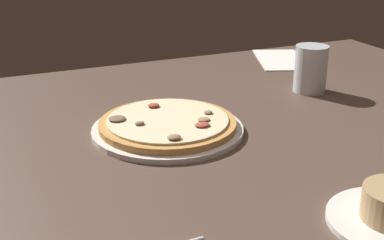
{
  "coord_description": "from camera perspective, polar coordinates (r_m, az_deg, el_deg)",
  "views": [
    {
      "loc": [
        38.41,
        76.74,
        41.25
      ],
      "look_at": [
        3.44,
        -3.27,
        7.0
      ],
      "focal_mm": 49.03,
      "sensor_mm": 36.0,
      "label": 1
    }
  ],
  "objects": [
    {
      "name": "paper_menu",
      "position": [
        1.47,
        9.63,
        6.49
      ],
      "size": [
        19.34,
        24.89,
        0.3
      ],
      "primitive_type": "cube",
      "rotation": [
        0.0,
        0.0,
        -0.37
      ],
      "color": "white",
      "rests_on": "dining_table"
    },
    {
      "name": "water_glass",
      "position": [
        1.21,
        12.76,
        5.17
      ],
      "size": [
        7.3,
        7.3,
        10.45
      ],
      "color": "silver",
      "rests_on": "dining_table"
    },
    {
      "name": "pizza_main",
      "position": [
        0.96,
        -2.67,
        -0.64
      ],
      "size": [
        27.83,
        27.83,
        3.3
      ],
      "color": "silver",
      "rests_on": "dining_table"
    },
    {
      "name": "dining_table",
      "position": [
        0.94,
        2.71,
        -3.19
      ],
      "size": [
        150.0,
        110.0,
        4.0
      ],
      "primitive_type": "cube",
      "color": "brown",
      "rests_on": "ground"
    }
  ]
}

